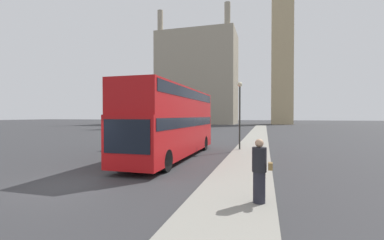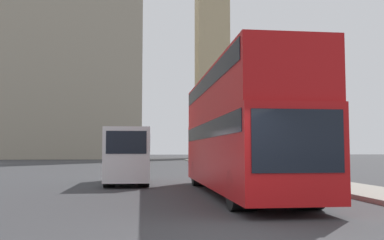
{
  "view_description": "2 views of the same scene",
  "coord_description": "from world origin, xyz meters",
  "px_view_note": "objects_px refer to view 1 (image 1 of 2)",
  "views": [
    {
      "loc": [
        7.22,
        -7.98,
        2.63
      ],
      "look_at": [
        3.09,
        6.53,
        2.38
      ],
      "focal_mm": 24.0,
      "sensor_mm": 36.0,
      "label": 1
    },
    {
      "loc": [
        -1.78,
        -7.74,
        1.56
      ],
      "look_at": [
        1.01,
        15.67,
        3.24
      ],
      "focal_mm": 40.0,
      "sensor_mm": 36.0,
      "label": 2
    }
  ],
  "objects_px": {
    "clock_tower": "(282,9)",
    "white_van": "(150,130)",
    "pedestrian": "(260,171)",
    "street_lamp": "(240,104)",
    "red_double_decker_bus": "(173,119)"
  },
  "relations": [
    {
      "from": "clock_tower",
      "to": "white_van",
      "type": "height_order",
      "value": "clock_tower"
    },
    {
      "from": "clock_tower",
      "to": "pedestrian",
      "type": "relative_size",
      "value": 38.03
    },
    {
      "from": "white_van",
      "to": "street_lamp",
      "type": "height_order",
      "value": "street_lamp"
    },
    {
      "from": "red_double_decker_bus",
      "to": "pedestrian",
      "type": "bearing_deg",
      "value": -54.68
    },
    {
      "from": "clock_tower",
      "to": "white_van",
      "type": "distance_m",
      "value": 73.88
    },
    {
      "from": "white_van",
      "to": "street_lamp",
      "type": "xyz_separation_m",
      "value": [
        7.81,
        -1.24,
        2.12
      ]
    },
    {
      "from": "clock_tower",
      "to": "white_van",
      "type": "relative_size",
      "value": 12.73
    },
    {
      "from": "red_double_decker_bus",
      "to": "white_van",
      "type": "xyz_separation_m",
      "value": [
        -4.09,
        5.31,
        -1.06
      ]
    },
    {
      "from": "clock_tower",
      "to": "red_double_decker_bus",
      "type": "xyz_separation_m",
      "value": [
        -10.57,
        -69.14,
        -33.13
      ]
    },
    {
      "from": "red_double_decker_bus",
      "to": "pedestrian",
      "type": "xyz_separation_m",
      "value": [
        5.37,
        -7.58,
        -1.36
      ]
    },
    {
      "from": "red_double_decker_bus",
      "to": "street_lamp",
      "type": "bearing_deg",
      "value": 47.53
    },
    {
      "from": "clock_tower",
      "to": "white_van",
      "type": "xyz_separation_m",
      "value": [
        -14.66,
        -63.83,
        -34.19
      ]
    },
    {
      "from": "white_van",
      "to": "pedestrian",
      "type": "bearing_deg",
      "value": -53.73
    },
    {
      "from": "clock_tower",
      "to": "pedestrian",
      "type": "bearing_deg",
      "value": -93.88
    },
    {
      "from": "clock_tower",
      "to": "street_lamp",
      "type": "distance_m",
      "value": 72.86
    }
  ]
}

